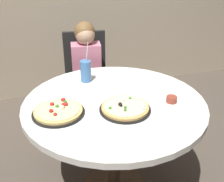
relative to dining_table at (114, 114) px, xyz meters
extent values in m
cylinder|color=silver|center=(0.00, 0.00, 0.08)|extent=(1.19, 1.19, 0.04)
cylinder|color=#4C3826|center=(0.00, 0.00, -0.28)|extent=(0.09, 0.09, 0.69)
cube|color=black|center=(0.00, 0.84, -0.22)|extent=(0.46, 0.46, 0.04)
cube|color=black|center=(0.03, 1.02, 0.04)|extent=(0.40, 0.10, 0.52)
cylinder|color=black|center=(-0.19, 0.70, -0.44)|extent=(0.04, 0.04, 0.41)
cylinder|color=black|center=(0.14, 0.65, -0.44)|extent=(0.04, 0.04, 0.41)
cylinder|color=black|center=(-0.14, 1.04, -0.44)|extent=(0.04, 0.04, 0.41)
cylinder|color=black|center=(0.19, 0.98, -0.44)|extent=(0.04, 0.04, 0.41)
cube|color=#3F4766|center=(-0.02, 0.68, -0.42)|extent=(0.29, 0.35, 0.45)
cube|color=#CC728C|center=(0.00, 0.82, 0.02)|extent=(0.28, 0.20, 0.44)
sphere|color=tan|center=(0.00, 0.82, 0.32)|extent=(0.17, 0.17, 0.17)
sphere|color=brown|center=(0.00, 0.84, 0.34)|extent=(0.18, 0.18, 0.18)
cylinder|color=black|center=(0.03, -0.13, 0.11)|extent=(0.32, 0.32, 0.01)
cylinder|color=tan|center=(0.03, -0.13, 0.12)|extent=(0.29, 0.29, 0.02)
cylinder|color=beige|center=(0.03, -0.13, 0.13)|extent=(0.26, 0.26, 0.01)
sphere|color=#387F33|center=(-0.07, -0.14, 0.14)|extent=(0.02, 0.02, 0.02)
sphere|color=#387F33|center=(0.09, -0.06, 0.14)|extent=(0.02, 0.02, 0.02)
sphere|color=beige|center=(0.04, -0.07, 0.14)|extent=(0.02, 0.02, 0.02)
sphere|color=black|center=(0.00, -0.13, 0.14)|extent=(0.02, 0.02, 0.02)
sphere|color=beige|center=(0.12, -0.20, 0.14)|extent=(0.02, 0.02, 0.02)
sphere|color=#387F33|center=(0.02, -0.16, 0.14)|extent=(0.02, 0.02, 0.02)
sphere|color=beige|center=(0.12, -0.18, 0.14)|extent=(0.03, 0.03, 0.03)
sphere|color=black|center=(0.00, -0.11, 0.14)|extent=(0.03, 0.03, 0.03)
sphere|color=#387F33|center=(0.01, -0.19, 0.14)|extent=(0.02, 0.02, 0.02)
cylinder|color=black|center=(-0.37, -0.05, 0.11)|extent=(0.32, 0.32, 0.01)
cylinder|color=#D8B266|center=(-0.37, -0.05, 0.12)|extent=(0.29, 0.29, 0.02)
cylinder|color=beige|center=(-0.37, -0.05, 0.13)|extent=(0.26, 0.26, 0.01)
sphere|color=#B2231E|center=(-0.33, -0.01, 0.14)|extent=(0.02, 0.02, 0.02)
sphere|color=#B2231E|center=(-0.39, -0.11, 0.14)|extent=(0.02, 0.02, 0.02)
sphere|color=#B2231E|center=(-0.32, -0.02, 0.14)|extent=(0.03, 0.03, 0.03)
sphere|color=#B2231E|center=(-0.32, 0.05, 0.14)|extent=(0.03, 0.03, 0.03)
sphere|color=beige|center=(-0.34, -0.05, 0.14)|extent=(0.03, 0.03, 0.03)
sphere|color=#B2231E|center=(-0.40, 0.01, 0.14)|extent=(0.03, 0.03, 0.03)
sphere|color=#B2231E|center=(-0.41, -0.07, 0.14)|extent=(0.03, 0.03, 0.03)
sphere|color=#387F33|center=(-0.37, -0.02, 0.14)|extent=(0.02, 0.02, 0.02)
sphere|color=#387F33|center=(-0.32, 0.02, 0.14)|extent=(0.02, 0.02, 0.02)
cylinder|color=#3F72B2|center=(-0.11, 0.36, 0.18)|extent=(0.08, 0.08, 0.16)
cylinder|color=white|center=(-0.09, 0.36, 0.30)|extent=(0.03, 0.04, 0.22)
cylinder|color=brown|center=(0.35, -0.12, 0.12)|extent=(0.07, 0.07, 0.04)
cylinder|color=white|center=(0.11, 0.17, 0.11)|extent=(0.18, 0.18, 0.01)
camera|label=1|loc=(-0.49, -1.51, 0.99)|focal=44.63mm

